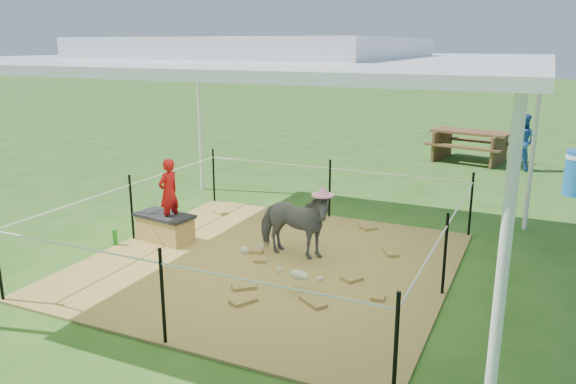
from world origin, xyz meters
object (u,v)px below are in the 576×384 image
at_px(green_bottle, 115,237).
at_px(pony, 293,224).
at_px(picnic_table_near, 470,146).
at_px(foal, 299,273).
at_px(straw_bale, 165,229).
at_px(woman, 168,185).
at_px(distant_person, 522,142).

relative_size(green_bottle, pony, 0.20).
bearing_deg(picnic_table_near, foal, -83.91).
bearing_deg(picnic_table_near, straw_bale, -101.10).
bearing_deg(straw_bale, pony, 5.69).
relative_size(woman, foal, 1.18).
height_order(woman, distant_person, woman).
bearing_deg(woman, foal, 80.37).
distance_m(woman, pony, 1.92).
xyz_separation_m(green_bottle, foal, (3.03, -0.33, 0.12)).
bearing_deg(pony, straw_bale, 96.71).
xyz_separation_m(straw_bale, pony, (1.97, 0.20, 0.29)).
distance_m(straw_bale, distant_person, 8.71).
distance_m(green_bottle, distant_person, 9.38).
bearing_deg(green_bottle, woman, 34.70).
xyz_separation_m(straw_bale, picnic_table_near, (3.26, 7.95, 0.17)).
relative_size(straw_bale, distant_person, 0.62).
relative_size(pony, distant_person, 0.85).
height_order(pony, distant_person, distant_person).
distance_m(woman, distant_person, 8.65).
height_order(picnic_table_near, distant_person, distant_person).
height_order(straw_bale, woman, woman).
xyz_separation_m(woman, foal, (2.38, -0.78, -0.62)).
height_order(green_bottle, picnic_table_near, picnic_table_near).
distance_m(pony, distant_person, 7.69).
bearing_deg(pony, woman, 97.01).
height_order(green_bottle, pony, pony).
relative_size(straw_bale, pony, 0.73).
xyz_separation_m(straw_bale, woman, (0.10, 0.00, 0.67)).
bearing_deg(foal, straw_bale, 177.41).
height_order(straw_bale, foal, foal).
height_order(woman, foal, woman).
relative_size(straw_bale, picnic_table_near, 0.44).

